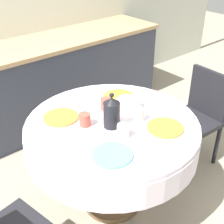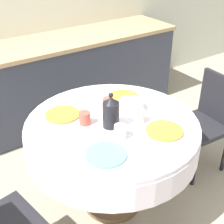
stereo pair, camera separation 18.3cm
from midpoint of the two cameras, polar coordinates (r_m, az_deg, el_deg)
The scene contains 14 objects.
ground_plane at distance 2.55m, azimuth -2.14°, elevation -16.10°, with size 12.00×12.00×0.00m, color #9E937F.
kitchen_counter at distance 3.29m, azimuth -17.54°, elevation 3.74°, with size 3.24×0.64×0.89m.
dining_table at distance 2.15m, azimuth -2.45°, elevation -4.83°, with size 1.17×1.17×0.74m.
chair_left at distance 2.76m, azimuth 13.59°, elevation -0.36°, with size 0.42×0.42×0.84m.
plate_near_left at distance 1.79m, azimuth -2.89°, elevation -7.91°, with size 0.24×0.24×0.01m, color #60BCB7.
cup_near_left at distance 1.91m, azimuth -0.71°, elevation -3.59°, with size 0.08×0.08×0.09m, color white.
plate_near_right at distance 2.02m, azimuth 7.17°, elevation -2.93°, with size 0.24×0.24×0.01m, color orange.
cup_near_right at distance 2.07m, azimuth 2.40°, elevation -0.58°, with size 0.08×0.08×0.09m, color white.
plate_far_left at distance 2.16m, azimuth -11.74°, elevation -1.02°, with size 0.24×0.24×0.01m, color orange.
cup_far_left at distance 2.04m, azimuth -7.56°, elevation -1.47°, with size 0.08×0.08×0.09m, color #CC4C3D.
plate_far_right at distance 2.37m, azimuth -0.94°, elevation 2.74°, with size 0.24×0.24×0.01m, color yellow.
cup_far_right at distance 2.20m, azimuth -3.57°, elevation 1.44°, with size 0.08×0.08×0.09m, color #CC4C3D.
coffee_carafe at distance 1.98m, azimuth -2.71°, elevation -0.13°, with size 0.11×0.11×0.24m.
fruit_bowl at distance 2.21m, azimuth 0.62°, elevation 1.38°, with size 0.18×0.18×0.07m, color silver.
Camera 1 is at (-1.13, -1.33, 1.87)m, focal length 50.00 mm.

